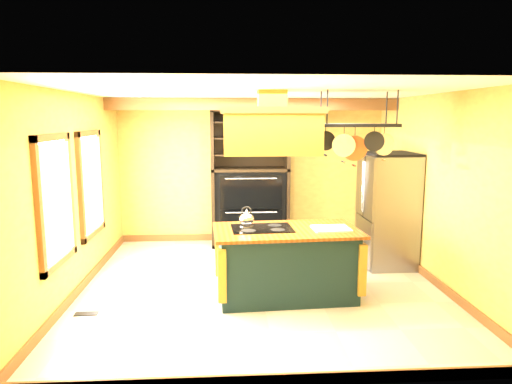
{
  "coord_description": "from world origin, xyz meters",
  "views": [
    {
      "loc": [
        -0.44,
        -6.19,
        2.35
      ],
      "look_at": [
        -0.05,
        0.3,
        1.3
      ],
      "focal_mm": 32.0,
      "sensor_mm": 36.0,
      "label": 1
    }
  ],
  "objects": [
    {
      "name": "floor",
      "position": [
        0.0,
        0.0,
        0.0
      ],
      "size": [
        5.0,
        5.0,
        0.0
      ],
      "primitive_type": "plane",
      "color": "beige",
      "rests_on": "ground"
    },
    {
      "name": "ceiling",
      "position": [
        0.0,
        0.0,
        2.7
      ],
      "size": [
        5.0,
        5.0,
        0.0
      ],
      "primitive_type": "plane",
      "rotation": [
        3.14,
        0.0,
        0.0
      ],
      "color": "white",
      "rests_on": "wall_back"
    },
    {
      "name": "wall_back",
      "position": [
        0.0,
        2.5,
        1.35
      ],
      "size": [
        5.0,
        0.02,
        2.7
      ],
      "primitive_type": "cube",
      "color": "gold",
      "rests_on": "floor"
    },
    {
      "name": "wall_front",
      "position": [
        0.0,
        -2.5,
        1.35
      ],
      "size": [
        5.0,
        0.02,
        2.7
      ],
      "primitive_type": "cube",
      "color": "gold",
      "rests_on": "floor"
    },
    {
      "name": "wall_left",
      "position": [
        -2.5,
        0.0,
        1.35
      ],
      "size": [
        0.02,
        5.0,
        2.7
      ],
      "primitive_type": "cube",
      "color": "gold",
      "rests_on": "floor"
    },
    {
      "name": "wall_right",
      "position": [
        2.5,
        0.0,
        1.35
      ],
      "size": [
        0.02,
        5.0,
        2.7
      ],
      "primitive_type": "cube",
      "color": "gold",
      "rests_on": "floor"
    },
    {
      "name": "ceiling_beam",
      "position": [
        0.0,
        1.7,
        2.59
      ],
      "size": [
        5.0,
        0.15,
        0.2
      ],
      "primitive_type": "cube",
      "color": "brown",
      "rests_on": "ceiling"
    },
    {
      "name": "window_near",
      "position": [
        -2.47,
        -0.8,
        1.4
      ],
      "size": [
        0.06,
        1.06,
        1.56
      ],
      "color": "brown",
      "rests_on": "wall_left"
    },
    {
      "name": "window_far",
      "position": [
        -2.47,
        0.6,
        1.4
      ],
      "size": [
        0.06,
        1.06,
        1.56
      ],
      "color": "brown",
      "rests_on": "wall_left"
    },
    {
      "name": "kitchen_island",
      "position": [
        0.31,
        -0.4,
        0.47
      ],
      "size": [
        1.96,
        1.17,
        1.11
      ],
      "rotation": [
        0.0,
        0.0,
        0.06
      ],
      "color": "#13272D",
      "rests_on": "floor"
    },
    {
      "name": "range_hood",
      "position": [
        0.11,
        -0.4,
        2.23
      ],
      "size": [
        1.28,
        0.73,
        0.8
      ],
      "color": "#AB782A",
      "rests_on": "ceiling"
    },
    {
      "name": "pot_rack",
      "position": [
        1.21,
        -0.39,
        2.16
      ],
      "size": [
        1.05,
        0.49,
        0.9
      ],
      "color": "black",
      "rests_on": "ceiling"
    },
    {
      "name": "refrigerator",
      "position": [
        2.1,
        0.84,
        0.87
      ],
      "size": [
        0.77,
        0.91,
        1.78
      ],
      "color": "gray",
      "rests_on": "floor"
    },
    {
      "name": "hutch",
      "position": [
        -0.04,
        2.23,
        0.96
      ],
      "size": [
        1.43,
        0.64,
        2.52
      ],
      "color": "black",
      "rests_on": "floor"
    },
    {
      "name": "floor_register",
      "position": [
        -2.19,
        -0.84,
        0.01
      ],
      "size": [
        0.28,
        0.13,
        0.01
      ],
      "primitive_type": "cube",
      "rotation": [
        0.0,
        0.0,
        0.04
      ],
      "color": "black",
      "rests_on": "floor"
    }
  ]
}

